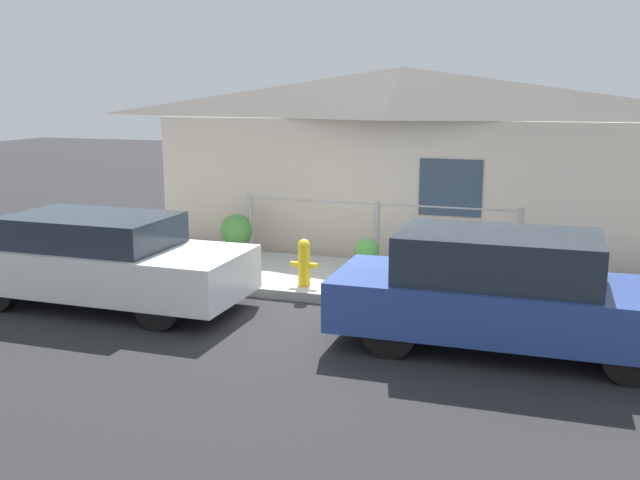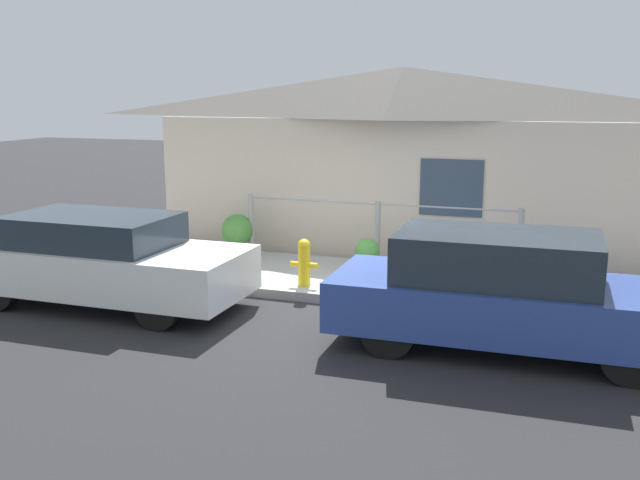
{
  "view_description": "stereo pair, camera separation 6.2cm",
  "coord_description": "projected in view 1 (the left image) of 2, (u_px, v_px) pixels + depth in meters",
  "views": [
    {
      "loc": [
        2.95,
        -9.59,
        3.1
      ],
      "look_at": [
        -0.39,
        0.3,
        0.9
      ],
      "focal_mm": 40.0,
      "sensor_mm": 36.0,
      "label": 1
    },
    {
      "loc": [
        3.0,
        -9.57,
        3.1
      ],
      "look_at": [
        -0.39,
        0.3,
        0.9
      ],
      "focal_mm": 40.0,
      "sensor_mm": 36.0,
      "label": 2
    }
  ],
  "objects": [
    {
      "name": "potted_plant_by_fence",
      "position": [
        236.0,
        231.0,
        13.12
      ],
      "size": [
        0.58,
        0.58,
        0.72
      ],
      "color": "#9E5638",
      "rests_on": "sidewalk"
    },
    {
      "name": "sidewalk",
      "position": [
        360.0,
        281.0,
        11.54
      ],
      "size": [
        24.0,
        2.38,
        0.14
      ],
      "color": "#9E9E99",
      "rests_on": "ground_plane"
    },
    {
      "name": "fire_hydrant",
      "position": [
        304.0,
        261.0,
        10.93
      ],
      "size": [
        0.44,
        0.19,
        0.73
      ],
      "color": "yellow",
      "rests_on": "sidewalk"
    },
    {
      "name": "fence",
      "position": [
        377.0,
        229.0,
        12.36
      ],
      "size": [
        4.9,
        0.1,
        1.08
      ],
      "color": "#999993",
      "rests_on": "sidewalk"
    },
    {
      "name": "house",
      "position": [
        400.0,
        104.0,
        13.46
      ],
      "size": [
        9.58,
        2.23,
        3.53
      ],
      "color": "beige",
      "rests_on": "ground_plane"
    },
    {
      "name": "ground_plane",
      "position": [
        339.0,
        306.0,
        10.45
      ],
      "size": [
        60.0,
        60.0,
        0.0
      ],
      "primitive_type": "plane",
      "color": "#262628"
    },
    {
      "name": "potted_plant_near_hydrant",
      "position": [
        367.0,
        253.0,
        11.84
      ],
      "size": [
        0.42,
        0.42,
        0.55
      ],
      "color": "brown",
      "rests_on": "sidewalk"
    },
    {
      "name": "car_left",
      "position": [
        102.0,
        260.0,
        10.36
      ],
      "size": [
        4.25,
        1.68,
        1.34
      ],
      "rotation": [
        0.0,
        0.0,
        -0.0
      ],
      "color": "white",
      "rests_on": "ground_plane"
    },
    {
      "name": "car_right",
      "position": [
        506.0,
        292.0,
        8.56
      ],
      "size": [
        4.29,
        1.66,
        1.44
      ],
      "rotation": [
        0.0,
        0.0,
        0.01
      ],
      "color": "#2D4793",
      "rests_on": "ground_plane"
    }
  ]
}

